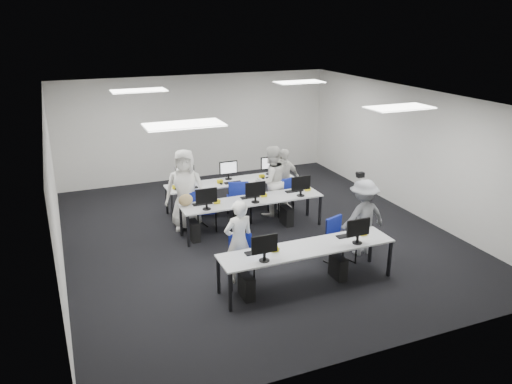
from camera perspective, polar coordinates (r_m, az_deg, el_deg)
name	(u,v)px	position (r m, az deg, el deg)	size (l,w,h in m)	color
room	(256,169)	(10.57, -0.03, 2.70)	(9.00, 9.02, 3.00)	black
ceiling_panels	(256,98)	(10.24, -0.04, 10.68)	(5.20, 4.60, 0.02)	white
desk_front	(307,250)	(8.84, 5.89, -6.59)	(3.20, 0.70, 0.73)	silver
desk_mid	(252,202)	(11.01, -0.43, -1.11)	(3.20, 0.70, 0.73)	silver
desk_back	(231,183)	(12.24, -2.87, 1.02)	(3.20, 0.70, 0.73)	silver
equipment_front	(298,269)	(8.89, 4.78, -8.72)	(2.51, 0.41, 1.19)	#0D3BAC
equipment_mid	(245,217)	(11.04, -1.31, -2.84)	(2.91, 0.41, 1.19)	white
equipment_back	(238,194)	(12.43, -2.04, -0.26)	(2.91, 0.41, 1.19)	white
chair_0	(241,270)	(9.00, -1.68, -8.85)	(0.54, 0.57, 0.89)	navy
chair_1	(340,249)	(9.85, 9.57, -6.47)	(0.58, 0.60, 0.90)	navy
chair_2	(206,217)	(11.28, -5.74, -2.87)	(0.51, 0.54, 0.89)	navy
chair_3	(242,210)	(11.68, -1.63, -2.01)	(0.54, 0.56, 0.87)	navy
chair_4	(283,204)	(12.08, 3.09, -1.34)	(0.45, 0.48, 0.84)	navy
chair_5	(195,214)	(11.47, -6.94, -2.53)	(0.49, 0.52, 0.89)	navy
chair_6	(238,206)	(11.79, -2.09, -1.63)	(0.59, 0.62, 0.98)	navy
chair_7	(281,201)	(12.21, 2.84, -1.02)	(0.56, 0.59, 0.89)	navy
handbag	(186,200)	(10.70, -8.04, -0.90)	(0.32, 0.20, 0.26)	#8C6848
student_0	(239,241)	(8.89, -1.99, -5.66)	(0.57, 0.37, 1.55)	silver
student_1	(271,181)	(11.85, 1.74, 1.27)	(0.83, 0.64, 1.70)	silver
student_2	(185,190)	(11.17, -8.08, 0.27)	(0.89, 0.58, 1.83)	silver
student_3	(283,180)	(12.20, 3.11, 1.41)	(0.91, 0.38, 1.55)	silver
photographer	(363,217)	(10.12, 12.10, -2.85)	(1.01, 0.58, 1.56)	gray
dslr_camera	(360,175)	(9.98, 11.84, 1.93)	(0.14, 0.18, 0.10)	black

